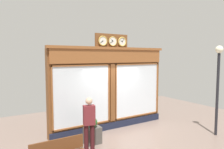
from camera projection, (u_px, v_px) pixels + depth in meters
The scene contains 5 objects.
shop_facade at pixel (110, 88), 8.60m from camera, with size 5.24×0.42×3.86m.
pedestrian at pixel (89, 121), 6.61m from camera, with size 0.40×0.29×1.69m.
street_lamp at pixel (218, 76), 7.78m from camera, with size 0.28×0.28×3.37m.
planter_box at pixel (93, 135), 7.14m from camera, with size 0.56×0.36×0.57m, color #4C4742.
planter_shrub at pixel (93, 123), 7.10m from camera, with size 0.33×0.33×0.33m, color #285623.
Camera 1 is at (4.43, 7.16, 2.97)m, focal length 33.64 mm.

